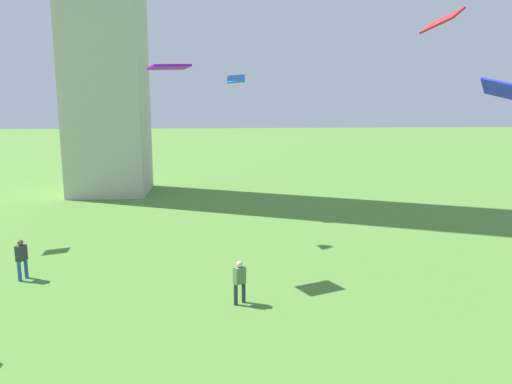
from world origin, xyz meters
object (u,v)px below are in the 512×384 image
Objects in this scene: kite_flying_2 at (502,90)px; kite_flying_6 at (442,21)px; person_0 at (22,257)px; kite_flying_5 at (169,67)px; kite_flying_4 at (236,79)px; person_3 at (240,280)px.

kite_flying_6 reaches higher than kite_flying_2.
person_0 is 19.49m from kite_flying_6.
kite_flying_5 is 1.23× the size of kite_flying_6.
kite_flying_2 reaches higher than person_0.
person_0 is 10.58m from kite_flying_5.
kite_flying_4 is 1.05× the size of kite_flying_6.
kite_flying_4 is at bearing -8.34° from kite_flying_6.
person_0 is 1.12× the size of kite_flying_6.
kite_flying_4 is at bearing -16.72° from person_0.
kite_flying_6 is at bearing -83.53° from person_0.
kite_flying_5 reaches higher than person_3.
kite_flying_2 is at bearing -144.31° from kite_flying_4.
kite_flying_4 is (-9.92, 15.11, 0.81)m from kite_flying_2.
kite_flying_2 is 18.09m from kite_flying_4.
kite_flying_4 reaches higher than person_0.
person_3 is at bearing -78.93° from kite_flying_5.
person_0 is 1.01× the size of kite_flying_2.
kite_flying_4 reaches higher than kite_flying_2.
person_0 is at bearing 41.06° from kite_flying_2.
kite_flying_6 is (9.81, -5.25, 1.32)m from kite_flying_5.
kite_flying_4 reaches higher than kite_flying_5.
kite_flying_5 is (6.62, 0.84, 8.20)m from person_0.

